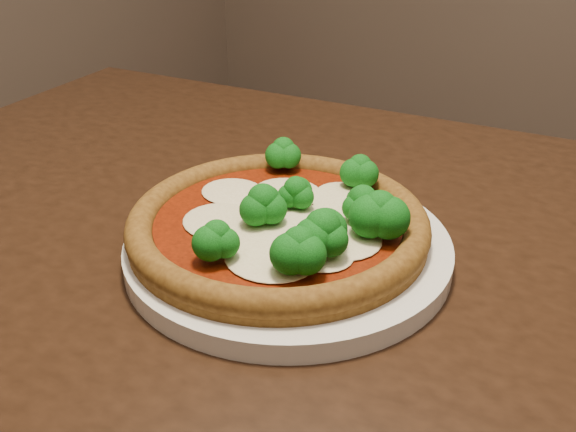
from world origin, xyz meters
The scene contains 3 objects.
dining_table centered at (-0.25, -0.11, 0.65)m, with size 1.19×0.96×0.75m.
plate centered at (-0.26, -0.10, 0.76)m, with size 0.28×0.28×0.02m, color silver.
pizza centered at (-0.26, -0.10, 0.78)m, with size 0.26×0.26×0.06m.
Camera 1 is at (0.00, -0.50, 1.05)m, focal length 40.00 mm.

